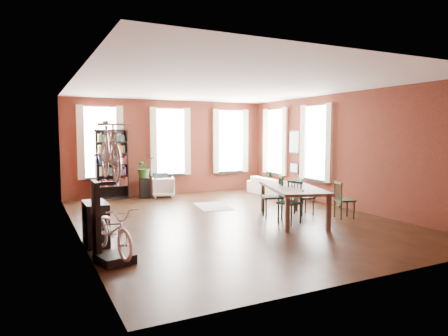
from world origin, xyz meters
TOP-DOWN VIEW (x-y plane):
  - room at (0.25, 0.62)m, footprint 9.00×9.04m
  - dining_table at (1.27, -0.81)m, footprint 1.78×2.61m
  - dining_chair_a at (1.01, -1.07)m, footprint 0.57×0.57m
  - dining_chair_b at (1.00, -0.36)m, footprint 0.62×0.62m
  - dining_chair_c at (2.56, -1.19)m, footprint 0.51×0.51m
  - dining_chair_d at (1.94, -0.39)m, footprint 0.44×0.44m
  - bookshelf at (-2.00, 4.30)m, footprint 1.00×0.32m
  - white_armchair at (-0.44, 3.92)m, footprint 0.84×0.80m
  - cream_sofa at (2.95, 2.60)m, footprint 0.61×2.08m
  - striped_rug at (0.30, 1.64)m, footprint 1.07×1.49m
  - bike_trainer at (-3.18, -2.18)m, footprint 0.63×0.63m
  - bike_wall_rack at (-3.40, -1.80)m, footprint 0.16×0.60m
  - console_table at (-3.28, -0.90)m, footprint 0.40×0.80m
  - plant_stand at (-1.02, 3.98)m, footprint 0.37×0.37m
  - plant_by_sofa at (3.32, 3.55)m, footprint 0.47×0.77m
  - plant_small at (3.37, -0.17)m, footprint 0.36×0.45m
  - bicycle_floor at (-3.20, -2.15)m, footprint 0.66×0.87m
  - bicycle_hung at (-3.15, -1.80)m, footprint 0.47×1.00m
  - plant_on_stand at (-1.03, 4.01)m, footprint 0.66×0.72m

SIDE VIEW (x-z plane):
  - striped_rug at x=0.30m, z-range 0.00..0.01m
  - plant_small at x=3.37m, z-range 0.00..0.14m
  - bike_trainer at x=-3.18m, z-range 0.00..0.15m
  - plant_by_sofa at x=3.32m, z-range 0.00..0.33m
  - plant_stand at x=-1.02m, z-range 0.00..0.65m
  - white_armchair at x=-0.44m, z-range 0.00..0.72m
  - console_table at x=-3.28m, z-range 0.00..0.80m
  - cream_sofa at x=2.95m, z-range 0.00..0.81m
  - dining_table at x=1.27m, z-range 0.00..0.81m
  - dining_chair_c at x=2.56m, z-range 0.00..0.90m
  - dining_chair_d at x=1.94m, z-range 0.00..0.91m
  - dining_chair_a at x=1.01m, z-range 0.00..0.97m
  - dining_chair_b at x=1.00m, z-range 0.00..1.04m
  - bike_wall_rack at x=-3.40m, z-range 0.00..1.30m
  - bicycle_floor at x=-3.20m, z-range 0.15..1.64m
  - plant_on_stand at x=-1.03m, z-range 0.65..1.18m
  - bookshelf at x=-2.00m, z-range 0.00..2.20m
  - bicycle_hung at x=-3.15m, z-range 1.30..2.96m
  - room at x=0.25m, z-range 0.53..3.75m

